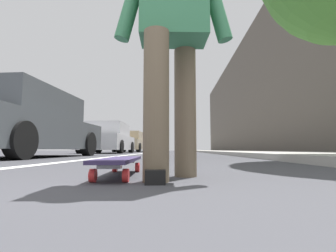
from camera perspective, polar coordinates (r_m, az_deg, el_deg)
The scene contains 11 objects.
ground_plane at distance 10.43m, azimuth 0.83°, elevation -6.33°, with size 80.00×80.00×0.00m, color #38383D.
lane_stripe_white at distance 20.49m, azimuth -2.21°, elevation -5.87°, with size 52.00×0.16×0.01m, color silver.
sidewalk_curb at distance 18.69m, azimuth 11.69°, elevation -5.65°, with size 52.00×3.20×0.10m, color #9E9B93.
building_facade at distance 23.73m, azimuth 17.34°, elevation 6.07°, with size 40.00×1.20×9.58m, color #5A534A.
skateboard at distance 1.65m, azimuth -10.96°, elevation -7.91°, with size 0.85×0.25×0.11m.
skater_person at distance 1.65m, azimuth 1.10°, elevation 22.45°, with size 0.47×0.72×1.64m.
parked_car_near at distance 6.45m, azimuth -29.75°, elevation 0.17°, with size 4.60×2.15×1.48m.
parked_car_mid at distance 12.81m, azimuth -13.43°, elevation -2.91°, with size 4.42×2.05×1.46m.
parked_car_far at distance 18.78m, azimuth -8.45°, elevation -3.70°, with size 4.29×2.05×1.48m.
parked_car_end at distance 24.68m, azimuth -5.51°, elevation -4.12°, with size 4.06×2.05×1.48m.
traffic_light at distance 23.58m, azimuth -2.63°, elevation 1.93°, with size 0.33×0.28×4.63m.
Camera 1 is at (-0.43, -0.24, 0.17)m, focal length 26.81 mm.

